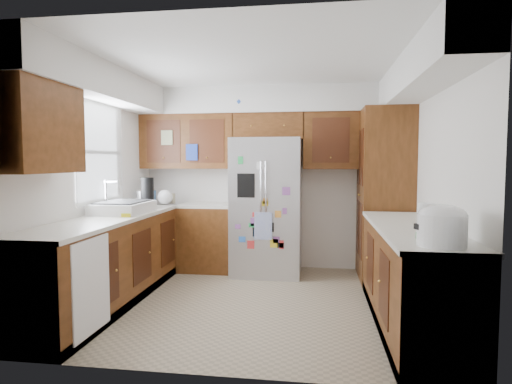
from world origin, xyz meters
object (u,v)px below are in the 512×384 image
pantry (384,195)px  paper_towel (426,222)px  fridge (267,207)px  rice_cooker (442,224)px

pantry → paper_towel: pantry is taller
pantry → fridge: 1.51m
pantry → rice_cooker: (-0.00, -2.53, -0.01)m
fridge → rice_cooker: 2.99m
fridge → rice_cooker: fridge is taller
pantry → rice_cooker: bearing=-90.0°
pantry → fridge: size_ratio=1.19×
paper_towel → fridge: bearing=121.4°
fridge → paper_towel: fridge is taller
pantry → fridge: (-1.50, 0.05, -0.17)m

